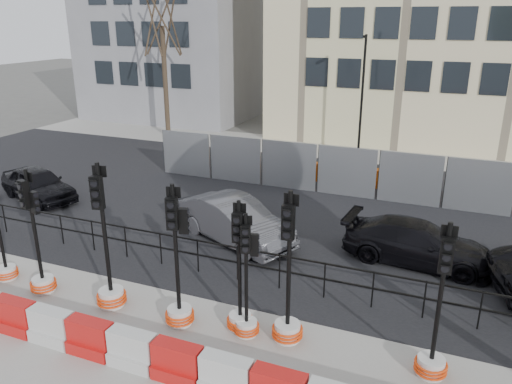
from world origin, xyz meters
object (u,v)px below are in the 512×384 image
at_px(traffic_signal_d, 179,293).
at_px(car_a, 38,184).
at_px(traffic_signal_a, 4,258).
at_px(car_c, 418,243).
at_px(traffic_signal_h, 433,346).

height_order(traffic_signal_d, car_a, traffic_signal_d).
xyz_separation_m(traffic_signal_d, car_a, (-9.39, 5.24, -0.18)).
bearing_deg(traffic_signal_a, car_c, 8.87).
xyz_separation_m(traffic_signal_h, car_c, (-0.74, 4.95, -0.07)).
bearing_deg(car_c, car_a, 95.23).
distance_m(traffic_signal_d, car_a, 10.75).
height_order(traffic_signal_d, traffic_signal_h, traffic_signal_d).
distance_m(traffic_signal_a, traffic_signal_h, 10.96).
xyz_separation_m(traffic_signal_a, traffic_signal_h, (10.96, 0.30, 0.06)).
bearing_deg(car_a, traffic_signal_h, -90.60).
bearing_deg(traffic_signal_h, traffic_signal_a, 179.15).
height_order(traffic_signal_a, traffic_signal_d, traffic_signal_d).
distance_m(traffic_signal_d, traffic_signal_h, 5.52).
relative_size(traffic_signal_h, car_c, 0.75).
relative_size(traffic_signal_d, traffic_signal_h, 1.04).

